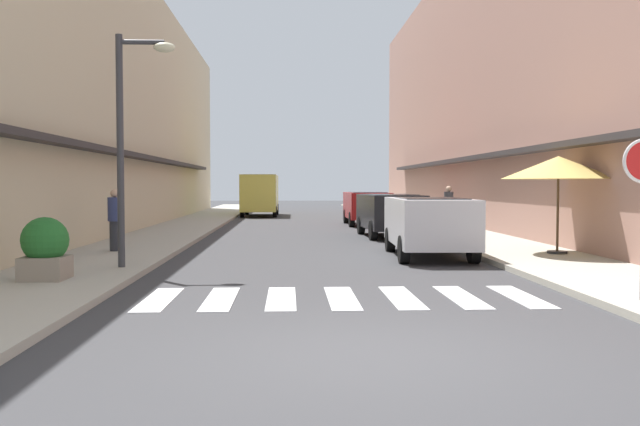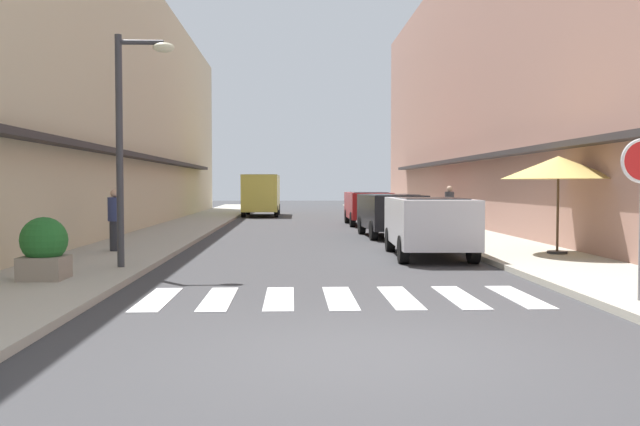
# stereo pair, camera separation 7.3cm
# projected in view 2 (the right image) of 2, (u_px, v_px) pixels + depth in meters

# --- Properties ---
(ground_plane) EXTENTS (101.34, 101.34, 0.00)m
(ground_plane) POSITION_uv_depth(u_px,v_px,m) (312.00, 232.00, 25.43)
(ground_plane) COLOR #38383A
(sidewalk_left) EXTENTS (2.76, 64.49, 0.12)m
(sidewalk_left) POSITION_uv_depth(u_px,v_px,m) (177.00, 231.00, 25.21)
(sidewalk_left) COLOR #ADA899
(sidewalk_left) RESTS_ON ground_plane
(sidewalk_right) EXTENTS (2.76, 64.49, 0.12)m
(sidewalk_right) POSITION_uv_depth(u_px,v_px,m) (444.00, 230.00, 25.64)
(sidewalk_right) COLOR #ADA899
(sidewalk_right) RESTS_ON ground_plane
(building_row_left) EXTENTS (5.50, 43.46, 10.10)m
(building_row_left) POSITION_uv_depth(u_px,v_px,m) (82.00, 101.00, 26.14)
(building_row_left) COLOR beige
(building_row_left) RESTS_ON ground_plane
(building_row_right) EXTENTS (5.50, 43.46, 11.88)m
(building_row_right) POSITION_uv_depth(u_px,v_px,m) (533.00, 81.00, 26.86)
(building_row_right) COLOR #A87A6B
(building_row_right) RESTS_ON ground_plane
(crosswalk) EXTENTS (6.15, 2.20, 0.01)m
(crosswalk) POSITION_uv_depth(u_px,v_px,m) (340.00, 298.00, 10.56)
(crosswalk) COLOR silver
(crosswalk) RESTS_ON ground_plane
(parked_car_near) EXTENTS (1.95, 4.32, 1.47)m
(parked_car_near) POSITION_uv_depth(u_px,v_px,m) (429.00, 220.00, 16.54)
(parked_car_near) COLOR silver
(parked_car_near) RESTS_ON ground_plane
(parked_car_mid) EXTENTS (1.93, 4.22, 1.47)m
(parked_car_mid) POSITION_uv_depth(u_px,v_px,m) (391.00, 210.00, 22.91)
(parked_car_mid) COLOR black
(parked_car_mid) RESTS_ON ground_plane
(parked_car_far) EXTENTS (1.82, 4.32, 1.47)m
(parked_car_far) POSITION_uv_depth(u_px,v_px,m) (368.00, 204.00, 29.75)
(parked_car_far) COLOR maroon
(parked_car_far) RESTS_ON ground_plane
(delivery_van) EXTENTS (2.05, 5.42, 2.37)m
(delivery_van) POSITION_uv_depth(u_px,v_px,m) (262.00, 192.00, 38.51)
(delivery_van) COLOR #D8CC4C
(delivery_van) RESTS_ON ground_plane
(street_lamp) EXTENTS (1.19, 0.28, 4.68)m
(street_lamp) POSITION_uv_depth(u_px,v_px,m) (130.00, 123.00, 13.51)
(street_lamp) COLOR #38383D
(street_lamp) RESTS_ON sidewalk_left
(cafe_umbrella) EXTENTS (2.72, 2.72, 2.36)m
(cafe_umbrella) POSITION_uv_depth(u_px,v_px,m) (558.00, 168.00, 16.18)
(cafe_umbrella) COLOR #262626
(cafe_umbrella) RESTS_ON sidewalk_right
(planter_corner) EXTENTS (0.81, 0.81, 1.10)m
(planter_corner) POSITION_uv_depth(u_px,v_px,m) (44.00, 248.00, 11.81)
(planter_corner) COLOR gray
(planter_corner) RESTS_ON sidewalk_left
(pedestrian_walking_near) EXTENTS (0.34, 0.34, 1.63)m
(pedestrian_walking_near) POSITION_uv_depth(u_px,v_px,m) (449.00, 207.00, 24.61)
(pedestrian_walking_near) COLOR #282B33
(pedestrian_walking_near) RESTS_ON sidewalk_right
(pedestrian_walking_far) EXTENTS (0.34, 0.34, 1.56)m
(pedestrian_walking_far) POSITION_uv_depth(u_px,v_px,m) (115.00, 219.00, 16.89)
(pedestrian_walking_far) COLOR #282B33
(pedestrian_walking_far) RESTS_ON sidewalk_left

